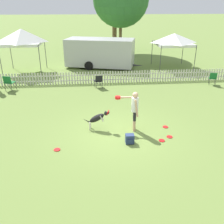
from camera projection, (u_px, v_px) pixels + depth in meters
ground_plane at (119, 134)px, 10.07m from camera, size 240.00×240.00×0.00m
handler_person at (134, 107)px, 9.97m from camera, size 0.93×0.76×1.65m
leaping_dog at (98, 118)px, 10.24m from camera, size 1.12×0.37×0.87m
frisbee_near_handler at (57, 150)px, 8.94m from camera, size 0.23×0.23×0.02m
frisbee_near_dog at (170, 137)px, 9.80m from camera, size 0.23×0.23×0.02m
frisbee_midfield at (165, 127)px, 10.59m from camera, size 0.23×0.23×0.02m
frisbee_far_scatter at (162, 141)px, 9.54m from camera, size 0.23×0.23×0.02m
backpack_on_grass at (130, 139)px, 9.32m from camera, size 0.32×0.29×0.35m
picket_fence at (106, 77)px, 16.30m from camera, size 24.10×0.04×0.78m
folding_chair_blue_left at (9, 82)px, 14.85m from camera, size 0.66×0.67×0.92m
folding_chair_center at (213, 77)px, 15.89m from camera, size 0.56×0.57×0.83m
folding_chair_green_right at (99, 80)px, 15.38m from camera, size 0.54×0.55×0.80m
canopy_tent_main at (174, 39)px, 19.51m from camera, size 2.73×2.73×2.71m
canopy_tent_secondary at (22, 37)px, 18.06m from camera, size 2.73×2.73×3.17m
equipment_trailer at (100, 52)px, 20.15m from camera, size 6.25×3.68×2.26m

